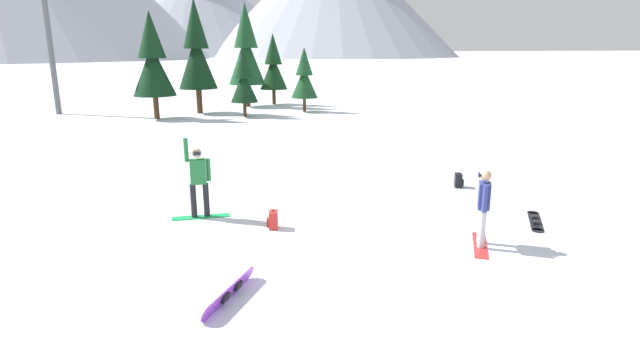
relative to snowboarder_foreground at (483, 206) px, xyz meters
The scene contains 15 objects.
ground_plane 2.52m from the snowboarder_foreground, behind, with size 800.00×800.00×0.00m, color silver.
snowboarder_foreground is the anchor object (origin of this frame).
snowboarder_midground 6.93m from the snowboarder_foreground, 150.19° to the left, with size 1.47×0.30×2.10m.
loose_snowboard_near_left 5.76m from the snowboarder_foreground, 167.94° to the right, with size 1.09×1.65×0.29m.
loose_snowboard_near_right 2.62m from the snowboarder_foreground, 26.28° to the left, with size 1.13×1.60×0.09m.
backpack_red 4.89m from the snowboarder_foreground, 153.11° to the left, with size 0.31×0.35×0.47m.
backpack_black 4.94m from the snowboarder_foreground, 66.96° to the left, with size 0.34×0.37×0.47m.
pine_tree_young 22.80m from the snowboarder_foreground, 97.60° to the left, with size 1.69×1.69×4.19m.
pine_tree_leaning 24.54m from the snowboarder_foreground, 109.94° to the left, with size 2.53×2.53×6.34m.
pine_tree_tall 25.93m from the snowboarder_foreground, 102.86° to the left, with size 2.47×2.47×7.28m.
pine_tree_broad 24.24m from the snowboarder_foreground, 87.27° to the left, with size 1.78×1.78×4.26m.
pine_tree_slender 28.38m from the snowboarder_foreground, 94.57° to the left, with size 2.62×2.62×7.32m.
pine_tree_short 29.07m from the snowboarder_foreground, 90.35° to the left, with size 2.05×2.05×5.23m.
ski_lift_tower 31.00m from the snowboarder_foreground, 118.76° to the left, with size 3.79×0.36×10.41m.
peak_west_ridge 242.87m from the snowboarder_foreground, 90.57° to the left, with size 97.73×97.73×45.71m.
Camera 1 is at (-3.61, -9.44, 4.30)m, focal length 28.39 mm.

